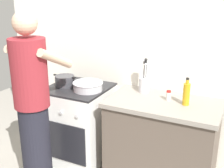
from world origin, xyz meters
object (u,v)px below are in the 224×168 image
at_px(mixing_bowl, 88,86).
at_px(person, 33,110).
at_px(pot, 65,81).
at_px(utensil_crock, 144,82).
at_px(stove_range, 80,127).
at_px(spice_bottle, 169,96).
at_px(oil_bottle, 186,94).

height_order(mixing_bowl, person, person).
bearing_deg(pot, utensil_crock, 13.70).
bearing_deg(mixing_bowl, person, -111.73).
relative_size(stove_range, utensil_crock, 2.70).
bearing_deg(person, pot, 96.15).
xyz_separation_m(mixing_bowl, spice_bottle, (0.79, 0.09, -0.00)).
height_order(mixing_bowl, spice_bottle, spice_bottle).
height_order(stove_range, pot, pot).
height_order(spice_bottle, oil_bottle, oil_bottle).
relative_size(pot, mixing_bowl, 0.88).
distance_m(utensil_crock, person, 1.06).
relative_size(spice_bottle, oil_bottle, 0.39).
bearing_deg(stove_range, person, -97.71).
distance_m(stove_range, utensil_crock, 0.87).
bearing_deg(mixing_bowl, oil_bottle, 2.95).
bearing_deg(person, spice_bottle, 32.37).
relative_size(mixing_bowl, spice_bottle, 3.18).
bearing_deg(spice_bottle, person, -147.63).
bearing_deg(pot, spice_bottle, 4.17).
bearing_deg(spice_bottle, utensil_crock, 157.11).
relative_size(stove_range, mixing_bowl, 3.00).
bearing_deg(oil_bottle, pot, -178.12).
distance_m(mixing_bowl, utensil_crock, 0.55).
height_order(pot, utensil_crock, utensil_crock).
height_order(mixing_bowl, oil_bottle, oil_bottle).
distance_m(mixing_bowl, oil_bottle, 0.95).
height_order(pot, oil_bottle, oil_bottle).
distance_m(spice_bottle, oil_bottle, 0.18).
bearing_deg(utensil_crock, oil_bottle, -19.31).
height_order(stove_range, utensil_crock, utensil_crock).
height_order(utensil_crock, oil_bottle, utensil_crock).
xyz_separation_m(stove_range, mixing_bowl, (0.14, -0.04, 0.50)).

